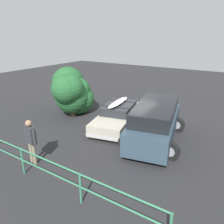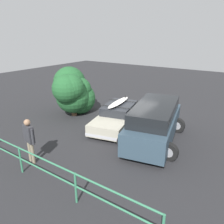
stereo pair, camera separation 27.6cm
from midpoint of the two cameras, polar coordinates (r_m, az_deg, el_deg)
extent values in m
cube|color=#28282B|center=(12.28, 3.68, -3.18)|extent=(44.00, 44.00, 0.02)
cube|color=silver|center=(11.59, 5.90, -4.65)|extent=(0.12, 3.51, 0.00)
cube|color=#B7B29E|center=(11.94, 0.89, -1.39)|extent=(2.61, 4.75, 0.56)
cube|color=#23262B|center=(11.94, 1.19, 1.10)|extent=(1.90, 2.43, 0.42)
cube|color=silver|center=(10.13, -3.20, -6.49)|extent=(1.67, 0.47, 0.14)
cube|color=silver|center=(13.98, 3.84, 1.07)|extent=(1.67, 0.47, 0.14)
cylinder|color=black|center=(10.54, 2.79, -5.22)|extent=(0.65, 0.18, 0.65)
cylinder|color=#99999E|center=(10.54, 2.79, -5.22)|extent=(0.36, 0.19, 0.36)
cylinder|color=black|center=(11.10, -5.62, -3.95)|extent=(0.65, 0.18, 0.65)
cylinder|color=#99999E|center=(11.10, -5.62, -3.95)|extent=(0.36, 0.19, 0.36)
cylinder|color=black|center=(13.03, 6.42, -0.31)|extent=(0.65, 0.18, 0.65)
cylinder|color=#99999E|center=(13.03, 6.42, -0.31)|extent=(0.36, 0.19, 0.36)
cylinder|color=black|center=(13.49, -0.58, 0.53)|extent=(0.65, 0.18, 0.65)
cylinder|color=#99999E|center=(13.49, -0.58, 0.53)|extent=(0.36, 0.19, 0.36)
cylinder|color=black|center=(11.33, 0.23, 1.39)|extent=(1.71, 0.42, 0.03)
cylinder|color=black|center=(12.40, 2.08, 3.02)|extent=(1.71, 0.42, 0.03)
ellipsoid|color=white|center=(11.89, 0.95, 2.59)|extent=(0.75, 2.39, 0.09)
cone|color=black|center=(12.68, 2.71, 4.22)|extent=(0.10, 0.10, 0.14)
cube|color=#334756|center=(10.33, 10.33, -3.65)|extent=(2.74, 5.01, 0.96)
cube|color=black|center=(10.05, 10.60, 0.45)|extent=(2.38, 3.96, 0.60)
cylinder|color=black|center=(12.59, 12.51, 1.01)|extent=(0.69, 0.31, 0.67)
cylinder|color=black|center=(9.11, 14.19, -9.79)|extent=(0.74, 0.22, 0.74)
cylinder|color=#99999E|center=(9.11, 14.19, -9.79)|extent=(0.41, 0.23, 0.41)
cylinder|color=black|center=(9.43, 2.99, -8.11)|extent=(0.74, 0.22, 0.74)
cylinder|color=#99999E|center=(9.43, 2.99, -8.11)|extent=(0.41, 0.23, 0.41)
cylinder|color=black|center=(11.68, 15.98, -3.18)|extent=(0.74, 0.22, 0.74)
cylinder|color=#99999E|center=(11.68, 15.98, -3.18)|extent=(0.41, 0.23, 0.41)
cylinder|color=black|center=(11.93, 7.21, -2.05)|extent=(0.74, 0.22, 0.74)
cylinder|color=#99999E|center=(11.93, 7.21, -2.05)|extent=(0.41, 0.23, 0.41)
cylinder|color=gray|center=(9.03, -20.49, -10.27)|extent=(0.13, 0.13, 0.89)
cylinder|color=gray|center=(9.23, -21.19, -9.70)|extent=(0.13, 0.13, 0.89)
cube|color=#333338|center=(8.79, -21.46, -5.56)|extent=(0.55, 0.29, 0.67)
sphere|color=#9E7556|center=(8.61, -21.84, -2.75)|extent=(0.24, 0.24, 0.24)
cylinder|color=#333338|center=(8.54, -20.52, -6.37)|extent=(0.09, 0.09, 0.63)
cylinder|color=#333338|center=(9.05, -22.29, -5.11)|extent=(0.09, 0.09, 0.63)
cylinder|color=#387F5B|center=(6.83, -9.46, -19.15)|extent=(0.07, 0.07, 1.03)
cylinder|color=#387F5B|center=(8.60, -23.19, -11.73)|extent=(0.07, 0.07, 1.03)
cylinder|color=#387F5B|center=(8.37, -23.64, -8.87)|extent=(10.74, 0.09, 0.06)
cylinder|color=#387F5B|center=(8.57, -23.24, -11.43)|extent=(10.74, 0.09, 0.06)
cylinder|color=brown|center=(13.64, -10.69, 0.16)|extent=(0.35, 0.35, 0.55)
sphere|color=#235B2D|center=(12.64, -11.54, 6.24)|extent=(1.53, 1.53, 1.53)
sphere|color=#235B2D|center=(12.60, -12.64, 5.85)|extent=(1.63, 1.63, 1.63)
sphere|color=#235B2D|center=(13.69, -10.67, 4.22)|extent=(1.40, 1.40, 1.40)
sphere|color=#235B2D|center=(13.90, -11.93, 7.45)|extent=(1.99, 1.99, 1.99)
sphere|color=#235B2D|center=(13.94, -9.39, 3.52)|extent=(2.02, 2.02, 2.02)
sphere|color=#235B2D|center=(13.38, -11.09, 3.91)|extent=(2.00, 2.00, 2.00)
sphere|color=#235B2D|center=(13.55, -9.32, 5.94)|extent=(1.40, 1.40, 1.40)
camera|label=1|loc=(0.14, -90.70, -0.25)|focal=35.00mm
camera|label=2|loc=(0.14, 89.30, 0.25)|focal=35.00mm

